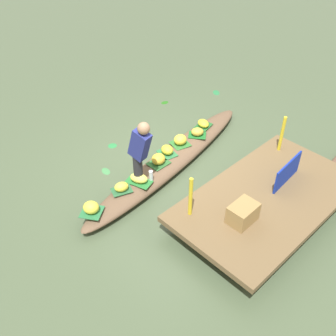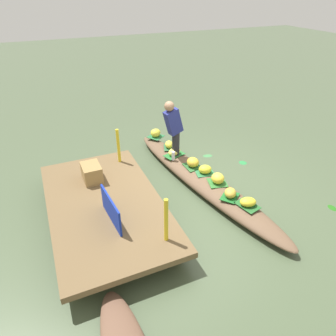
# 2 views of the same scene
# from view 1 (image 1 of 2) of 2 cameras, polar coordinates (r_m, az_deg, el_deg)

# --- Properties ---
(canal_water) EXTENTS (40.00, 40.00, 0.00)m
(canal_water) POSITION_cam_1_polar(r_m,az_deg,el_deg) (7.61, 0.34, 0.31)
(canal_water) COLOR #48583D
(canal_water) RESTS_ON ground
(dock_platform) EXTENTS (3.20, 1.80, 0.37)m
(dock_platform) POSITION_cam_1_polar(r_m,az_deg,el_deg) (6.66, 14.07, -4.26)
(dock_platform) COLOR brown
(dock_platform) RESTS_ON ground
(vendor_boat) EXTENTS (4.63, 1.34, 0.26)m
(vendor_boat) POSITION_cam_1_polar(r_m,az_deg,el_deg) (7.53, 0.35, 1.08)
(vendor_boat) COLOR brown
(vendor_boat) RESTS_ON ground
(leaf_mat_0) EXTENTS (0.37, 0.32, 0.01)m
(leaf_mat_0) POSITION_cam_1_polar(r_m,az_deg,el_deg) (7.26, -1.38, 0.71)
(leaf_mat_0) COLOR #2D642F
(leaf_mat_0) RESTS_ON vendor_boat
(banana_bunch_0) EXTENTS (0.29, 0.27, 0.19)m
(banana_bunch_0) POSITION_cam_1_polar(r_m,az_deg,el_deg) (7.20, -1.39, 1.31)
(banana_bunch_0) COLOR gold
(banana_bunch_0) RESTS_ON vendor_boat
(leaf_mat_1) EXTENTS (0.40, 0.40, 0.01)m
(leaf_mat_1) POSITION_cam_1_polar(r_m,az_deg,el_deg) (7.74, 1.75, 3.49)
(leaf_mat_1) COLOR #30712F
(leaf_mat_1) RESTS_ON vendor_boat
(banana_bunch_1) EXTENTS (0.27, 0.26, 0.20)m
(banana_bunch_1) POSITION_cam_1_polar(r_m,az_deg,el_deg) (7.69, 1.77, 4.09)
(banana_bunch_1) COLOR yellow
(banana_bunch_1) RESTS_ON vendor_boat
(leaf_mat_2) EXTENTS (0.34, 0.40, 0.01)m
(leaf_mat_2) POSITION_cam_1_polar(r_m,az_deg,el_deg) (7.49, -0.13, 2.13)
(leaf_mat_2) COLOR #2C713F
(leaf_mat_2) RESTS_ON vendor_boat
(banana_bunch_2) EXTENTS (0.27, 0.30, 0.17)m
(banana_bunch_2) POSITION_cam_1_polar(r_m,az_deg,el_deg) (7.44, -0.13, 2.64)
(banana_bunch_2) COLOR yellow
(banana_bunch_2) RESTS_ON vendor_boat
(leaf_mat_3) EXTENTS (0.40, 0.34, 0.01)m
(leaf_mat_3) POSITION_cam_1_polar(r_m,az_deg,el_deg) (6.73, -6.67, -3.20)
(leaf_mat_3) COLOR #2A6138
(leaf_mat_3) RESTS_ON vendor_boat
(banana_bunch_3) EXTENTS (0.29, 0.25, 0.16)m
(banana_bunch_3) POSITION_cam_1_polar(r_m,az_deg,el_deg) (6.68, -6.71, -2.70)
(banana_bunch_3) COLOR yellow
(banana_bunch_3) RESTS_ON vendor_boat
(leaf_mat_4) EXTENTS (0.46, 0.46, 0.01)m
(leaf_mat_4) POSITION_cam_1_polar(r_m,az_deg,el_deg) (6.44, -10.89, -6.20)
(leaf_mat_4) COLOR #2A703F
(leaf_mat_4) RESTS_ON vendor_boat
(banana_bunch_4) EXTENTS (0.34, 0.34, 0.20)m
(banana_bunch_4) POSITION_cam_1_polar(r_m,az_deg,el_deg) (6.37, -11.00, -5.57)
(banana_bunch_4) COLOR yellow
(banana_bunch_4) RESTS_ON vendor_boat
(leaf_mat_5) EXTENTS (0.38, 0.50, 0.01)m
(leaf_mat_5) POSITION_cam_1_polar(r_m,az_deg,el_deg) (6.88, -4.19, -1.95)
(leaf_mat_5) COLOR #287432
(leaf_mat_5) RESTS_ON vendor_boat
(banana_bunch_5) EXTENTS (0.31, 0.37, 0.16)m
(banana_bunch_5) POSITION_cam_1_polar(r_m,az_deg,el_deg) (6.82, -4.22, -1.46)
(banana_bunch_5) COLOR #F0E057
(banana_bunch_5) RESTS_ON vendor_boat
(leaf_mat_6) EXTENTS (0.42, 0.44, 0.01)m
(leaf_mat_6) POSITION_cam_1_polar(r_m,az_deg,el_deg) (8.01, 4.22, 4.74)
(leaf_mat_6) COLOR #1C6627
(leaf_mat_6) RESTS_ON vendor_boat
(banana_bunch_6) EXTENTS (0.32, 0.31, 0.16)m
(banana_bunch_6) POSITION_cam_1_polar(r_m,az_deg,el_deg) (7.96, 4.24, 5.21)
(banana_bunch_6) COLOR gold
(banana_bunch_6) RESTS_ON vendor_boat
(leaf_mat_7) EXTENTS (0.44, 0.35, 0.01)m
(leaf_mat_7) POSITION_cam_1_polar(r_m,az_deg,el_deg) (8.29, 5.06, 6.00)
(leaf_mat_7) COLOR #245E28
(leaf_mat_7) RESTS_ON vendor_boat
(banana_bunch_7) EXTENTS (0.28, 0.33, 0.14)m
(banana_bunch_7) POSITION_cam_1_polar(r_m,az_deg,el_deg) (8.25, 5.09, 6.41)
(banana_bunch_7) COLOR yellow
(banana_bunch_7) RESTS_ON vendor_boat
(vendor_person) EXTENTS (0.24, 0.43, 1.25)m
(vendor_person) POSITION_cam_1_polar(r_m,az_deg,el_deg) (6.43, -4.07, 2.70)
(vendor_person) COLOR #28282D
(vendor_person) RESTS_ON vendor_boat
(water_bottle) EXTENTS (0.07, 0.07, 0.19)m
(water_bottle) POSITION_cam_1_polar(r_m,az_deg,el_deg) (6.84, -2.46, -1.09)
(water_bottle) COLOR silver
(water_bottle) RESTS_ON vendor_boat
(market_banner) EXTENTS (0.80, 0.10, 0.43)m
(market_banner) POSITION_cam_1_polar(r_m,az_deg,el_deg) (6.84, 16.80, -0.55)
(market_banner) COLOR #142C9E
(market_banner) RESTS_ON dock_platform
(railing_post_west) EXTENTS (0.06, 0.06, 0.71)m
(railing_post_west) POSITION_cam_1_polar(r_m,az_deg,el_deg) (7.49, 16.06, 4.75)
(railing_post_west) COLOR yellow
(railing_post_west) RESTS_ON dock_platform
(railing_post_east) EXTENTS (0.06, 0.06, 0.71)m
(railing_post_east) POSITION_cam_1_polar(r_m,az_deg,el_deg) (5.90, 3.26, -4.16)
(railing_post_east) COLOR yellow
(railing_post_east) RESTS_ON dock_platform
(produce_crate) EXTENTS (0.45, 0.33, 0.31)m
(produce_crate) POSITION_cam_1_polar(r_m,az_deg,el_deg) (6.03, 10.70, -6.42)
(produce_crate) COLOR #9A7946
(produce_crate) RESTS_ON dock_platform
(drifting_plant_0) EXTENTS (0.21, 0.20, 0.01)m
(drifting_plant_0) POSITION_cam_1_polar(r_m,az_deg,el_deg) (8.21, -7.99, 3.20)
(drifting_plant_0) COLOR #2A7F3F
(drifting_plant_0) RESTS_ON ground
(drifting_plant_1) EXTENTS (0.30, 0.31, 0.01)m
(drifting_plant_1) POSITION_cam_1_polar(r_m,az_deg,el_deg) (10.13, 6.94, 10.72)
(drifting_plant_1) COLOR #297540
(drifting_plant_1) RESTS_ON ground
(drifting_plant_2) EXTENTS (0.20, 0.16, 0.01)m
(drifting_plant_2) POSITION_cam_1_polar(r_m,az_deg,el_deg) (9.62, -0.47, 9.39)
(drifting_plant_2) COLOR #236417
(drifting_plant_2) RESTS_ON ground
(drifting_plant_3) EXTENTS (0.19, 0.25, 0.01)m
(drifting_plant_3) POSITION_cam_1_polar(r_m,az_deg,el_deg) (7.57, -8.92, -0.45)
(drifting_plant_3) COLOR #3F8147
(drifting_plant_3) RESTS_ON ground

